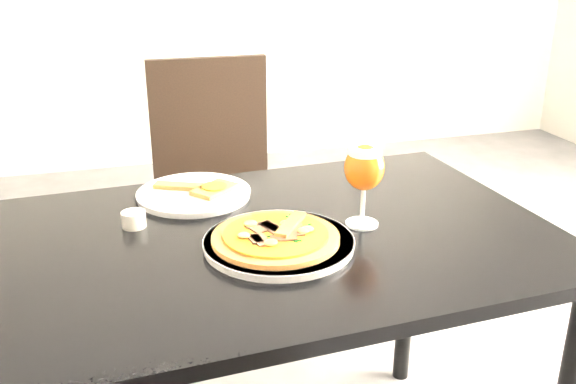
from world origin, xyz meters
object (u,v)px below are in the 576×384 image
object	(u,v)px
dining_table	(275,270)
chair_far	(217,186)
beer_glass	(364,168)
pizza	(276,236)

from	to	relation	value
dining_table	chair_far	size ratio (longest dim) A/B	1.29
dining_table	beer_glass	distance (m)	0.30
beer_glass	chair_far	bearing A→B (deg)	100.41
dining_table	chair_far	xyz separation A→B (m)	(0.03, 0.90, -0.13)
chair_far	pizza	xyz separation A→B (m)	(-0.05, -0.96, 0.25)
beer_glass	dining_table	bearing A→B (deg)	177.20
chair_far	pizza	size ratio (longest dim) A/B	3.67
beer_glass	pizza	bearing A→B (deg)	-165.27
chair_far	beer_glass	distance (m)	0.99
chair_far	pizza	world-z (taller)	chair_far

